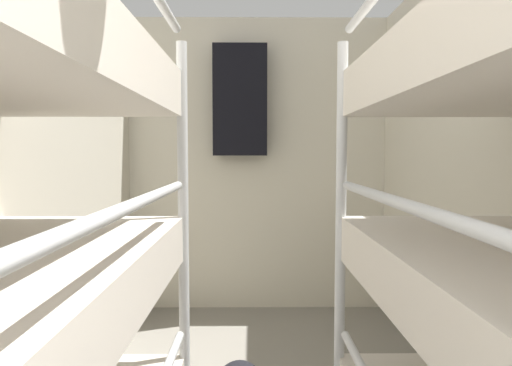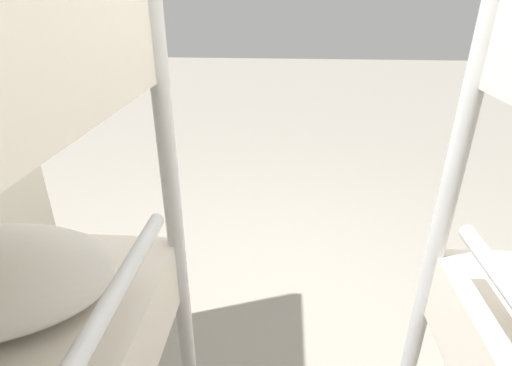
# 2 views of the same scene
# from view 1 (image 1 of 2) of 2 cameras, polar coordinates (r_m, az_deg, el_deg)

# --- Properties ---
(wall_back) EXTENTS (2.29, 0.06, 2.47)m
(wall_back) POSITION_cam_1_polar(r_m,az_deg,el_deg) (3.91, 0.14, 2.24)
(wall_back) COLOR beige
(wall_back) RESTS_ON ground_plane
(hanging_coat) EXTENTS (0.44, 0.12, 0.90)m
(hanging_coat) POSITION_cam_1_polar(r_m,az_deg,el_deg) (3.78, -2.01, 10.29)
(hanging_coat) COLOR black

